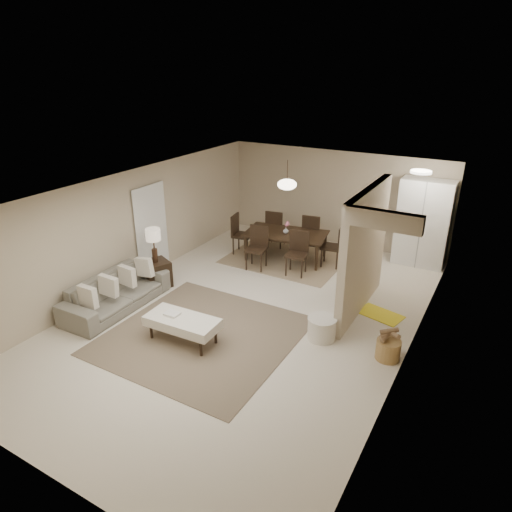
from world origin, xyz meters
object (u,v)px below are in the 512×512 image
Objects in this scene: round_pouf at (322,328)px; sofa at (116,292)px; pantry_cabinet at (423,223)px; dining_table at (285,246)px; wicker_basket at (388,350)px; side_table at (157,274)px; ottoman_bench at (182,322)px.

sofa is at bearing -165.96° from round_pouf.
pantry_cabinet is 3.33m from dining_table.
round_pouf is 1.28× the size of wicker_basket.
pantry_cabinet is 1.06× the size of dining_table.
sofa is at bearing -132.42° from pantry_cabinet.
sofa is 5.63× the size of wicker_basket.
pantry_cabinet is 7.15m from sofa.
pantry_cabinet is at bearing 79.43° from round_pouf.
round_pouf is at bearing 178.88° from wicker_basket.
side_table is (-4.75, -4.11, -0.76)m from pantry_cabinet.
sofa is 1.93m from ottoman_bench.
ottoman_bench is 0.67× the size of dining_table.
wicker_basket is at bearing -84.65° from pantry_cabinet.
pantry_cabinet reaches higher than wicker_basket.
wicker_basket is 4.43m from dining_table.
sofa is (-4.80, -5.25, -0.72)m from pantry_cabinet.
pantry_cabinet is at bearing -43.72° from sofa.
pantry_cabinet is at bearing 40.84° from side_table.
pantry_cabinet is 4.01× the size of round_pouf.
dining_table is at bearing -154.97° from pantry_cabinet.
pantry_cabinet is 3.62× the size of side_table.
pantry_cabinet is 4.41m from round_pouf.
round_pouf is 1.19m from wicker_basket.
sofa reaches higher than side_table.
wicker_basket is at bearing -1.12° from round_pouf.
dining_table is (-2.16, 2.87, 0.15)m from round_pouf.
side_table is 0.29× the size of dining_table.
round_pouf is at bearing -77.26° from sofa.
round_pouf is (2.10, 1.30, -0.17)m from ottoman_bench.
ottoman_bench is at bearing -100.23° from sofa.
sofa reaches higher than ottoman_bench.
ottoman_bench is at bearing -117.51° from pantry_cabinet.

